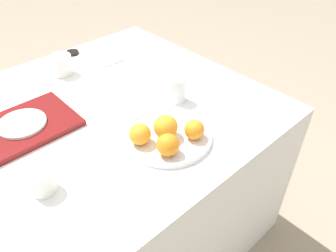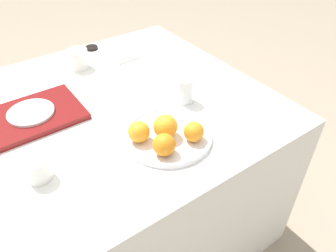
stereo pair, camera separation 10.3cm
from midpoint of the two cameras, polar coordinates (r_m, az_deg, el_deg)
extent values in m
plane|color=gray|center=(1.72, -11.82, -17.50)|extent=(12.00, 12.00, 0.00)
cube|color=white|center=(1.44, -13.64, -9.59)|extent=(1.26, 1.05, 0.71)
cylinder|color=silver|center=(1.06, -2.79, -1.92)|extent=(0.29, 0.29, 0.01)
torus|color=silver|center=(1.06, -2.80, -1.64)|extent=(0.29, 0.29, 0.01)
sphere|color=orange|center=(1.03, -3.30, -0.23)|extent=(0.08, 0.08, 0.08)
sphere|color=orange|center=(1.01, -7.83, -1.53)|extent=(0.07, 0.07, 0.07)
sphere|color=orange|center=(1.03, 1.75, -0.75)|extent=(0.06, 0.06, 0.06)
sphere|color=orange|center=(0.97, -3.08, -3.44)|extent=(0.07, 0.07, 0.07)
cylinder|color=silver|center=(1.21, -0.82, 6.33)|extent=(0.07, 0.07, 0.10)
cube|color=maroon|center=(1.22, -26.19, -0.25)|extent=(0.34, 0.25, 0.02)
cylinder|color=white|center=(1.21, -26.39, 0.30)|extent=(0.16, 0.16, 0.01)
cylinder|color=white|center=(1.48, -20.00, 9.92)|extent=(0.09, 0.09, 0.08)
cylinder|color=white|center=(0.97, -24.03, -8.90)|extent=(0.07, 0.07, 0.07)
cube|color=silver|center=(1.56, -12.57, 11.38)|extent=(0.11, 0.13, 0.01)
cylinder|color=black|center=(1.65, -18.12, 12.00)|extent=(0.06, 0.06, 0.01)
camera|label=1|loc=(0.05, -92.86, -2.30)|focal=35.00mm
camera|label=2|loc=(0.05, 87.14, 2.30)|focal=35.00mm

